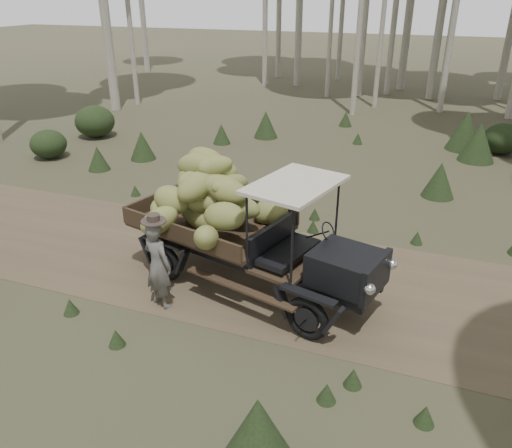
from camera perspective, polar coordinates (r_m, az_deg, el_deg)
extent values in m
plane|color=#473D2B|center=(10.17, -3.45, -4.77)|extent=(120.00, 120.00, 0.00)
cube|color=brown|center=(10.17, -3.45, -4.75)|extent=(70.00, 4.00, 0.01)
cube|color=black|center=(8.23, 10.04, -4.88)|extent=(1.21, 1.17, 0.55)
cube|color=black|center=(8.06, 13.57, -5.95)|extent=(0.35, 0.99, 0.62)
cube|color=black|center=(8.77, 1.87, -1.74)|extent=(0.43, 1.37, 0.55)
cube|color=#38281C|center=(9.58, -5.14, -0.08)|extent=(3.16, 2.45, 0.08)
cube|color=#38281C|center=(10.14, -1.93, 2.62)|extent=(2.72, 0.77, 0.32)
cube|color=#38281C|center=(8.90, -8.90, -1.06)|extent=(2.72, 0.77, 0.32)
cube|color=#38281C|center=(10.40, -11.12, 2.72)|extent=(0.51, 1.76, 0.32)
cube|color=beige|center=(8.11, 4.52, 4.53)|extent=(1.54, 1.94, 0.06)
cube|color=black|center=(9.45, 1.33, -2.93)|extent=(4.47, 1.26, 0.18)
cube|color=black|center=(8.91, -1.41, -4.81)|extent=(4.47, 1.26, 0.18)
torus|color=black|center=(9.25, 10.82, -5.79)|extent=(0.77, 0.32, 0.76)
torus|color=black|center=(8.04, 5.86, -10.70)|extent=(0.77, 0.32, 0.76)
torus|color=black|center=(10.68, -4.33, -0.92)|extent=(0.77, 0.32, 0.76)
torus|color=black|center=(9.65, -10.34, -4.34)|extent=(0.77, 0.32, 0.76)
sphere|color=beige|center=(8.38, 15.29, -4.47)|extent=(0.18, 0.18, 0.18)
sphere|color=beige|center=(7.65, 12.85, -7.27)|extent=(0.18, 0.18, 0.18)
ellipsoid|color=olive|center=(9.37, -2.32, 1.43)|extent=(0.97, 0.97, 0.73)
ellipsoid|color=olive|center=(9.28, -5.71, 2.77)|extent=(0.83, 0.99, 0.56)
ellipsoid|color=olive|center=(9.39, -7.19, 5.27)|extent=(0.68, 0.84, 0.58)
ellipsoid|color=olive|center=(9.34, -5.65, 7.08)|extent=(0.98, 0.66, 0.67)
ellipsoid|color=olive|center=(9.60, -5.27, 1.50)|extent=(1.01, 0.78, 0.61)
ellipsoid|color=olive|center=(9.20, -9.61, 2.73)|extent=(0.79, 0.52, 0.66)
ellipsoid|color=olive|center=(8.94, -2.98, 4.52)|extent=(0.67, 0.94, 0.44)
ellipsoid|color=olive|center=(9.16, -5.02, 6.64)|extent=(0.56, 0.84, 0.49)
ellipsoid|color=olive|center=(9.55, 1.68, 1.69)|extent=(0.91, 0.99, 0.72)
ellipsoid|color=olive|center=(8.98, -1.91, 2.03)|extent=(0.89, 0.52, 0.57)
ellipsoid|color=olive|center=(8.90, -4.22, 4.43)|extent=(0.86, 0.46, 0.40)
ellipsoid|color=olive|center=(9.13, -4.27, 6.35)|extent=(0.81, 0.47, 0.51)
ellipsoid|color=olive|center=(9.53, 2.26, 1.23)|extent=(0.78, 0.90, 0.52)
ellipsoid|color=olive|center=(9.50, -5.33, 3.50)|extent=(1.02, 0.85, 0.60)
ellipsoid|color=olive|center=(8.81, -3.20, 3.72)|extent=(0.82, 0.46, 0.54)
ellipsoid|color=olive|center=(9.05, -4.94, 6.54)|extent=(0.88, 0.49, 0.58)
ellipsoid|color=olive|center=(10.26, -7.35, 3.39)|extent=(0.97, 0.90, 0.67)
ellipsoid|color=olive|center=(9.20, -4.83, 2.81)|extent=(0.72, 0.86, 0.56)
ellipsoid|color=olive|center=(8.97, -6.81, 4.31)|extent=(0.87, 1.04, 0.72)
ellipsoid|color=olive|center=(9.33, -5.65, 6.77)|extent=(0.74, 0.51, 0.44)
ellipsoid|color=olive|center=(9.42, -6.42, 0.83)|extent=(1.00, 0.80, 0.55)
ellipsoid|color=olive|center=(8.50, -3.65, 0.87)|extent=(0.97, 0.67, 0.64)
ellipsoid|color=olive|center=(9.20, -6.76, 4.73)|extent=(0.85, 0.99, 0.61)
ellipsoid|color=olive|center=(9.21, -6.91, 6.75)|extent=(0.93, 0.56, 0.59)
ellipsoid|color=olive|center=(9.81, -10.92, 1.79)|extent=(0.61, 0.76, 0.39)
ellipsoid|color=olive|center=(9.06, -11.02, 0.38)|extent=(0.97, 0.77, 0.76)
ellipsoid|color=olive|center=(8.38, -5.71, -1.56)|extent=(0.68, 0.91, 0.70)
imported|color=#56524E|center=(8.72, -11.15, -4.61)|extent=(0.68, 0.55, 1.61)
cylinder|color=#352B25|center=(8.35, -11.62, 0.34)|extent=(0.55, 0.55, 0.02)
cylinder|color=#352B25|center=(8.33, -11.65, 0.67)|extent=(0.27, 0.27, 0.13)
cone|color=#233319|center=(14.22, 20.25, 4.78)|extent=(0.87, 0.87, 0.96)
ellipsoid|color=#233319|center=(20.00, -17.94, 11.10)|extent=(1.46, 1.46, 1.17)
cone|color=#233319|center=(17.75, 24.08, 8.57)|extent=(1.15, 1.15, 1.28)
cone|color=#233319|center=(18.31, -3.97, 10.25)|extent=(0.64, 0.64, 0.71)
cone|color=#233319|center=(21.06, 10.21, 11.75)|extent=(0.54, 0.54, 0.60)
ellipsoid|color=#233319|center=(18.95, 26.40, 8.73)|extent=(1.28, 1.28, 1.03)
cone|color=#233319|center=(18.62, 11.56, 9.56)|extent=(0.36, 0.36, 0.40)
cone|color=#233319|center=(19.03, 1.12, 11.32)|extent=(0.90, 0.90, 1.00)
ellipsoid|color=#233319|center=(17.94, -22.64, 8.44)|extent=(1.16, 1.16, 0.93)
cone|color=#233319|center=(18.90, 22.81, 9.81)|extent=(1.20, 1.20, 1.34)
cone|color=#233319|center=(16.89, -12.89, 8.76)|extent=(0.84, 0.84, 0.93)
cone|color=#233319|center=(5.81, 0.19, -24.10)|extent=(1.21, 1.21, 1.34)
cone|color=#233319|center=(16.20, -17.61, 7.18)|extent=(0.68, 0.68, 0.75)
cone|color=#233319|center=(7.45, 11.05, -16.80)|extent=(0.27, 0.27, 0.30)
cone|color=#233319|center=(12.78, -4.61, 2.48)|extent=(0.27, 0.27, 0.30)
cone|color=#233319|center=(12.85, -10.18, 2.28)|extent=(0.27, 0.27, 0.30)
cone|color=#233319|center=(12.17, 6.72, 1.18)|extent=(0.27, 0.27, 0.30)
cone|color=#233319|center=(11.49, 17.94, -1.47)|extent=(0.27, 0.27, 0.30)
cone|color=#233319|center=(9.25, -20.46, -8.79)|extent=(0.27, 0.27, 0.30)
cone|color=#233319|center=(13.01, -10.88, 2.51)|extent=(0.27, 0.27, 0.30)
cone|color=#233319|center=(11.54, 6.54, -0.22)|extent=(0.27, 0.27, 0.30)
cone|color=#233319|center=(7.17, 8.08, -18.50)|extent=(0.27, 0.27, 0.30)
cone|color=#233319|center=(7.16, 18.77, -19.95)|extent=(0.27, 0.27, 0.30)
cone|color=#233319|center=(13.92, -13.64, 3.77)|extent=(0.27, 0.27, 0.30)
cone|color=#233319|center=(8.29, -15.69, -12.38)|extent=(0.27, 0.27, 0.30)
cone|color=#233319|center=(12.40, -2.05, 1.81)|extent=(0.27, 0.27, 0.30)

